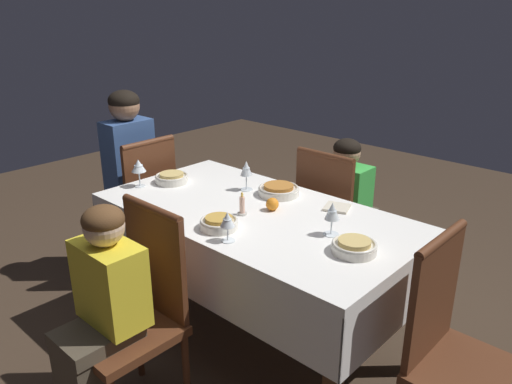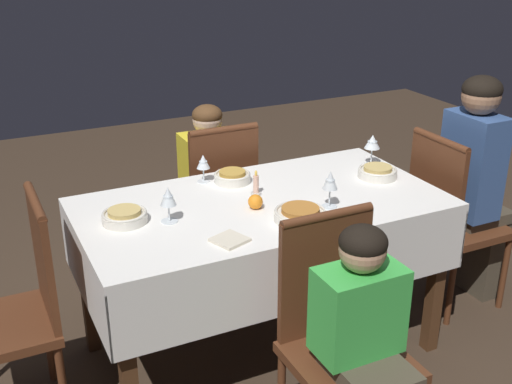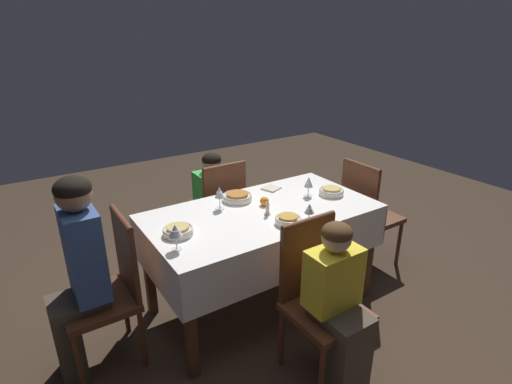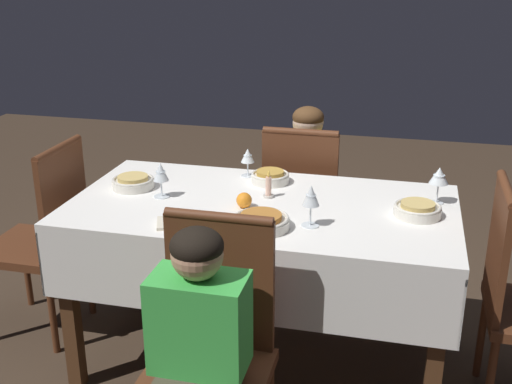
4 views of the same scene
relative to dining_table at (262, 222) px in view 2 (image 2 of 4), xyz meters
name	(u,v)px [view 2 (image 2 of 4)]	position (x,y,z in m)	size (l,w,h in m)	color
ground_plane	(261,347)	(0.00, 0.00, -0.67)	(8.00, 8.00, 0.00)	#3D2D21
dining_table	(262,222)	(0.00, 0.00, 0.00)	(1.60, 0.84, 0.77)	white
chair_west	(450,215)	(-1.05, 0.05, -0.15)	(0.41, 0.41, 0.96)	#562D19
chair_north	(339,331)	(0.02, 0.67, -0.15)	(0.41, 0.41, 0.96)	#562D19
chair_south	(217,198)	(-0.06, -0.67, -0.15)	(0.41, 0.41, 0.96)	#562D19
chair_east	(19,305)	(1.05, -0.02, -0.15)	(0.41, 0.41, 0.96)	#562D19
person_adult_denim	(477,178)	(-1.21, 0.05, 0.02)	(0.34, 0.30, 1.23)	#4C4233
person_child_green	(367,351)	(0.02, 0.85, -0.13)	(0.30, 0.33, 0.99)	#4C4233
person_child_yellow	(205,181)	(-0.06, -0.84, -0.12)	(0.30, 0.33, 1.02)	#4C4233
bowl_west	(378,172)	(-0.63, -0.02, 0.13)	(0.19, 0.19, 0.06)	silver
wine_glass_west	(372,143)	(-0.71, -0.18, 0.22)	(0.08, 0.08, 0.16)	white
bowl_north	(300,214)	(-0.05, 0.25, 0.13)	(0.22, 0.22, 0.06)	silver
wine_glass_north	(330,182)	(-0.23, 0.18, 0.22)	(0.07, 0.07, 0.16)	white
bowl_south	(232,177)	(0.02, -0.26, 0.13)	(0.17, 0.17, 0.06)	silver
wine_glass_south	(203,163)	(0.14, -0.33, 0.20)	(0.06, 0.06, 0.13)	white
bowl_east	(125,216)	(0.60, -0.05, 0.13)	(0.18, 0.18, 0.06)	silver
wine_glass_east	(168,198)	(0.43, 0.03, 0.21)	(0.07, 0.07, 0.15)	white
candle_centerpiece	(256,186)	(-0.01, -0.08, 0.14)	(0.05, 0.05, 0.12)	beige
orange_fruit	(255,202)	(0.06, 0.06, 0.13)	(0.06, 0.06, 0.06)	orange
napkin_red_folded	(230,240)	(0.28, 0.29, 0.11)	(0.15, 0.15, 0.01)	beige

